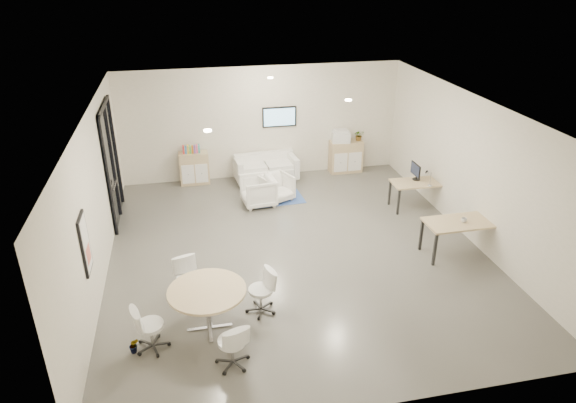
% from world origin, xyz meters
% --- Properties ---
extents(room_shell, '(9.60, 10.60, 4.80)m').
position_xyz_m(room_shell, '(0.00, 0.00, 1.60)').
color(room_shell, '#56544E').
rests_on(room_shell, ground).
extents(glass_door, '(0.09, 1.90, 2.85)m').
position_xyz_m(glass_door, '(-3.95, 2.51, 1.50)').
color(glass_door, black).
rests_on(glass_door, room_shell).
extents(artwork, '(0.05, 0.54, 1.04)m').
position_xyz_m(artwork, '(-3.97, -1.60, 1.55)').
color(artwork, black).
rests_on(artwork, room_shell).
extents(wall_tv, '(0.98, 0.06, 0.58)m').
position_xyz_m(wall_tv, '(0.50, 4.46, 1.75)').
color(wall_tv, black).
rests_on(wall_tv, room_shell).
extents(ceiling_spots, '(3.14, 4.14, 0.03)m').
position_xyz_m(ceiling_spots, '(-0.20, 0.83, 3.18)').
color(ceiling_spots, '#FFEAC6').
rests_on(ceiling_spots, room_shell).
extents(sideboard_left, '(0.82, 0.42, 0.92)m').
position_xyz_m(sideboard_left, '(-2.01, 4.26, 0.46)').
color(sideboard_left, tan).
rests_on(sideboard_left, room_shell).
extents(sideboard_right, '(0.96, 0.46, 0.96)m').
position_xyz_m(sideboard_right, '(2.47, 4.24, 0.48)').
color(sideboard_right, tan).
rests_on(sideboard_right, room_shell).
extents(books, '(0.47, 0.14, 0.22)m').
position_xyz_m(books, '(-2.05, 4.27, 1.03)').
color(books, red).
rests_on(books, sideboard_left).
extents(printer, '(0.58, 0.51, 0.37)m').
position_xyz_m(printer, '(2.29, 4.25, 1.13)').
color(printer, white).
rests_on(printer, sideboard_right).
extents(loveseat, '(1.81, 1.01, 0.65)m').
position_xyz_m(loveseat, '(0.00, 4.06, 0.36)').
color(loveseat, silver).
rests_on(loveseat, room_shell).
extents(blue_rug, '(1.45, 1.02, 0.01)m').
position_xyz_m(blue_rug, '(0.08, 2.75, 0.01)').
color(blue_rug, '#315197').
rests_on(blue_rug, room_shell).
extents(armchair_left, '(0.84, 0.89, 0.84)m').
position_xyz_m(armchair_left, '(-0.45, 2.49, 0.42)').
color(armchair_left, silver).
rests_on(armchair_left, room_shell).
extents(armchair_right, '(0.97, 0.94, 0.77)m').
position_xyz_m(armchair_right, '(0.07, 2.68, 0.38)').
color(armchair_right, silver).
rests_on(armchair_right, room_shell).
extents(desk_rear, '(1.38, 0.71, 0.71)m').
position_xyz_m(desk_rear, '(3.52, 1.49, 0.64)').
color(desk_rear, tan).
rests_on(desk_rear, room_shell).
extents(desk_front, '(1.52, 0.77, 0.79)m').
position_xyz_m(desk_front, '(3.39, -0.84, 0.71)').
color(desk_front, tan).
rests_on(desk_front, room_shell).
extents(monitor, '(0.20, 0.50, 0.44)m').
position_xyz_m(monitor, '(3.48, 1.64, 0.95)').
color(monitor, black).
rests_on(monitor, desk_rear).
extents(round_table, '(1.33, 1.33, 0.81)m').
position_xyz_m(round_table, '(-2.06, -2.27, 0.73)').
color(round_table, tan).
rests_on(round_table, room_shell).
extents(meeting_chairs, '(2.64, 2.64, 0.82)m').
position_xyz_m(meeting_chairs, '(-2.06, -2.27, 0.41)').
color(meeting_chairs, white).
rests_on(meeting_chairs, room_shell).
extents(plant_cabinet, '(0.32, 0.35, 0.25)m').
position_xyz_m(plant_cabinet, '(2.85, 4.24, 1.08)').
color(plant_cabinet, '#3F7F3F').
rests_on(plant_cabinet, sideboard_right).
extents(plant_floor, '(0.21, 0.32, 0.13)m').
position_xyz_m(plant_floor, '(-3.30, -2.62, 0.07)').
color(plant_floor, '#3F7F3F').
rests_on(plant_floor, room_shell).
extents(cup, '(0.13, 0.12, 0.12)m').
position_xyz_m(cup, '(3.43, -0.89, 0.85)').
color(cup, white).
rests_on(cup, desk_front).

